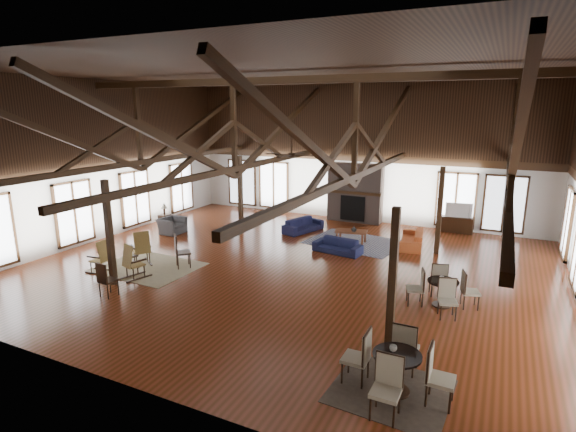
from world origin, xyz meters
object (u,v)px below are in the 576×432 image
at_px(sofa_navy_front, 338,246).
at_px(sofa_orange, 412,239).
at_px(armchair, 172,225).
at_px(sofa_navy_left, 303,225).
at_px(cafe_table_far, 443,289).
at_px(cafe_table_near, 397,366).
at_px(coffee_table, 351,232).
at_px(tv_console, 456,224).

bearing_deg(sofa_navy_front, sofa_orange, 49.61).
distance_m(sofa_orange, armchair, 9.44).
distance_m(sofa_navy_left, cafe_table_far, 7.88).
bearing_deg(sofa_orange, sofa_navy_front, -56.27).
bearing_deg(cafe_table_near, armchair, 148.05).
bearing_deg(armchair, cafe_table_far, -101.03).
height_order(sofa_navy_left, coffee_table, sofa_navy_left).
relative_size(armchair, cafe_table_near, 0.49).
distance_m(sofa_navy_front, sofa_orange, 2.92).
bearing_deg(sofa_orange, sofa_navy_left, -98.69).
bearing_deg(sofa_navy_front, cafe_table_far, -29.00).
bearing_deg(cafe_table_near, tv_console, 90.82).
bearing_deg(coffee_table, sofa_navy_left, 154.69).
xyz_separation_m(sofa_orange, armchair, (-9.12, -2.44, 0.03)).
bearing_deg(tv_console, sofa_orange, -114.56).
distance_m(coffee_table, cafe_table_near, 9.26).
bearing_deg(cafe_table_near, cafe_table_far, 86.44).
height_order(coffee_table, tv_console, tv_console).
xyz_separation_m(sofa_navy_front, coffee_table, (0.03, 1.44, 0.15)).
distance_m(sofa_orange, coffee_table, 2.23).
xyz_separation_m(cafe_table_near, cafe_table_far, (0.26, 4.14, -0.05)).
height_order(sofa_navy_left, tv_console, tv_console).
height_order(sofa_navy_left, sofa_orange, sofa_orange).
xyz_separation_m(coffee_table, cafe_table_far, (3.86, -4.40, 0.08)).
relative_size(sofa_orange, coffee_table, 1.52).
relative_size(armchair, tv_console, 0.76).
bearing_deg(sofa_navy_front, sofa_navy_left, 146.08).
xyz_separation_m(coffee_table, cafe_table_near, (3.60, -8.53, 0.13)).
relative_size(sofa_navy_front, coffee_table, 1.34).
bearing_deg(cafe_table_near, sofa_navy_front, 117.09).
height_order(sofa_navy_front, cafe_table_near, cafe_table_near).
distance_m(sofa_navy_left, tv_console, 6.28).
distance_m(coffee_table, armchair, 7.22).
distance_m(sofa_navy_front, sofa_navy_left, 3.00).
relative_size(sofa_navy_front, sofa_orange, 0.88).
bearing_deg(sofa_navy_left, sofa_navy_front, -113.63).
height_order(sofa_navy_front, coffee_table, sofa_navy_front).
height_order(sofa_orange, armchair, armchair).
height_order(cafe_table_near, tv_console, cafe_table_near).
relative_size(sofa_navy_front, cafe_table_far, 0.92).
height_order(sofa_navy_front, cafe_table_far, cafe_table_far).
distance_m(sofa_navy_front, cafe_table_near, 7.98).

